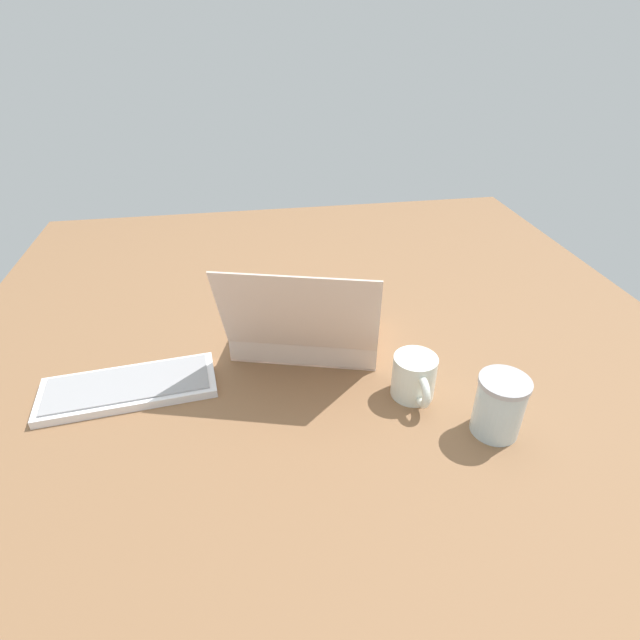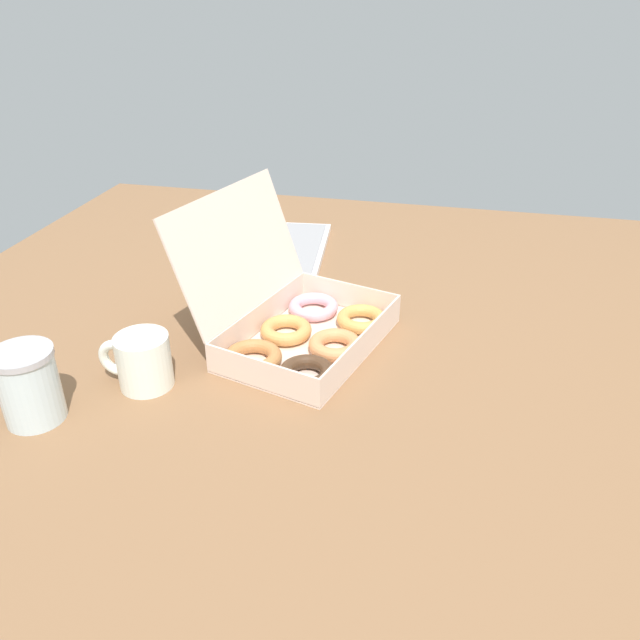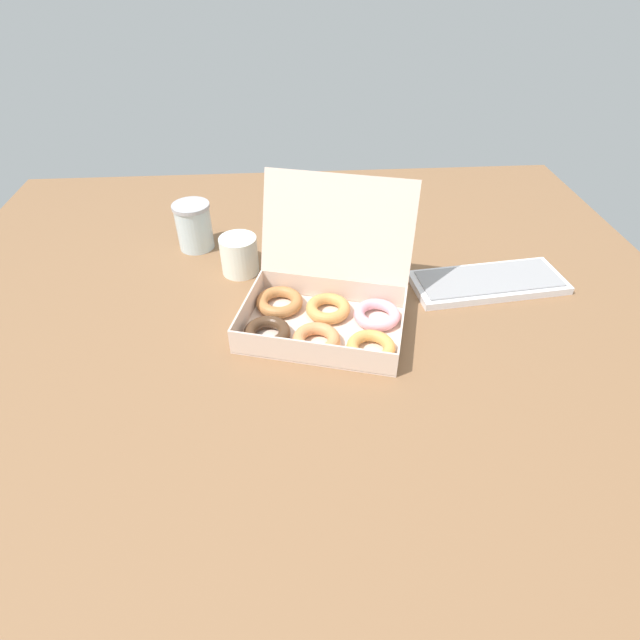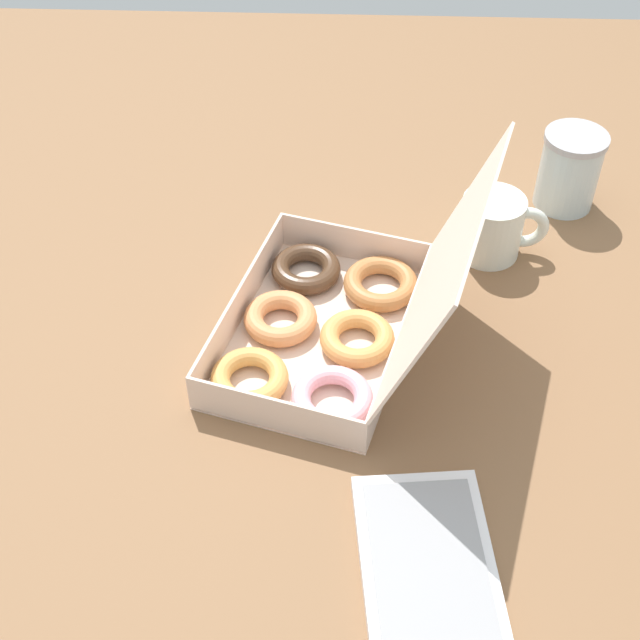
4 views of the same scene
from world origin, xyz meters
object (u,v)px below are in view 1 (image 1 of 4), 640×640
object	(u,v)px
keyboard	(129,387)
coffee_mug	(415,377)
donut_box	(308,331)
glass_jar	(499,406)

from	to	relation	value
keyboard	coffee_mug	size ratio (longest dim) A/B	2.91
donut_box	keyboard	size ratio (longest dim) A/B	1.09
coffee_mug	glass_jar	size ratio (longest dim) A/B	1.04
coffee_mug	keyboard	bearing A→B (deg)	-10.46
keyboard	glass_jar	xyz separation A→B (cm)	(-71.73, 23.45, 5.17)
donut_box	glass_jar	xyz separation A→B (cm)	(-31.35, 35.07, 2.68)
donut_box	coffee_mug	xyz separation A→B (cm)	(-19.05, 22.59, 1.27)
keyboard	donut_box	bearing A→B (deg)	-163.94
coffee_mug	glass_jar	world-z (taller)	glass_jar
donut_box	glass_jar	size ratio (longest dim) A/B	3.29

